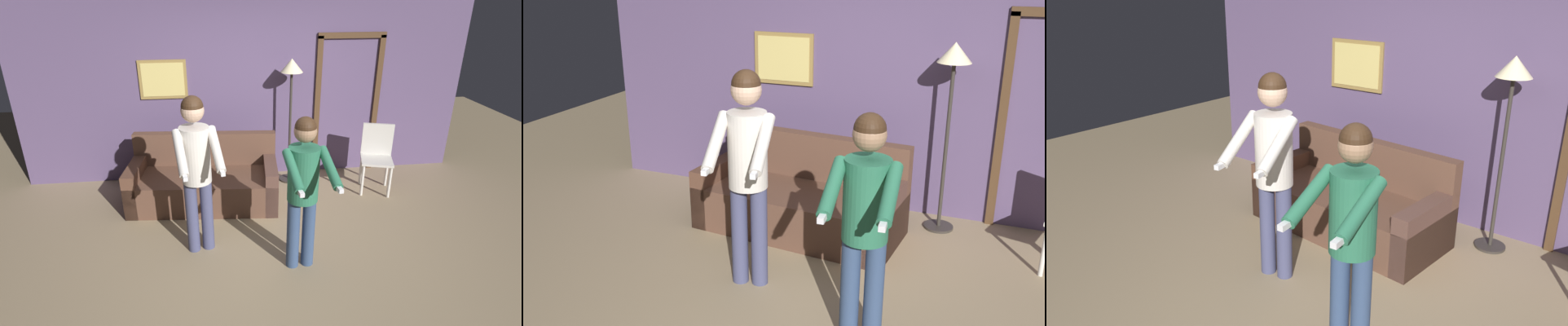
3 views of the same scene
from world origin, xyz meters
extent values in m
plane|color=#978160|center=(0.00, 0.00, 0.00)|extent=(12.00, 12.00, 0.00)
cube|color=#584569|center=(0.00, 2.10, 1.30)|extent=(6.40, 0.06, 2.60)
cube|color=olive|center=(-1.16, 2.05, 1.49)|extent=(0.65, 0.02, 0.53)
cube|color=#D2BC68|center=(-1.16, 2.04, 1.49)|extent=(0.57, 0.01, 0.45)
cube|color=#4C331E|center=(1.02, 2.05, 1.02)|extent=(0.08, 0.04, 2.04)
cube|color=brown|center=(-0.67, 1.21, 0.21)|extent=(1.97, 1.02, 0.42)
cube|color=brown|center=(-0.64, 1.57, 0.65)|extent=(1.90, 0.31, 0.45)
cube|color=brown|center=(-1.53, 1.29, 0.29)|extent=(0.24, 0.86, 0.58)
cube|color=brown|center=(0.20, 1.13, 0.29)|extent=(0.24, 0.86, 0.58)
cylinder|color=#332D28|center=(0.57, 1.77, 0.01)|extent=(0.28, 0.28, 0.02)
cylinder|color=#332D28|center=(0.57, 1.77, 0.82)|extent=(0.04, 0.04, 1.58)
cone|color=#F9EAB7|center=(0.57, 1.77, 1.70)|extent=(0.30, 0.30, 0.18)
cylinder|color=#434569|center=(-0.78, 0.18, 0.41)|extent=(0.13, 0.13, 0.83)
cylinder|color=#434569|center=(-0.63, 0.21, 0.41)|extent=(0.13, 0.13, 0.83)
cylinder|color=silver|center=(-0.71, 0.19, 1.12)|extent=(0.30, 0.30, 0.59)
sphere|color=#D8AD8E|center=(-0.71, 0.19, 1.58)|extent=(0.23, 0.23, 0.23)
sphere|color=#382314|center=(-0.71, 0.19, 1.62)|extent=(0.22, 0.22, 0.22)
cylinder|color=silver|center=(-0.83, -0.06, 1.25)|extent=(0.18, 0.50, 0.35)
cube|color=white|center=(-0.79, -0.27, 1.11)|extent=(0.07, 0.15, 0.04)
cylinder|color=silver|center=(-0.50, 0.01, 1.25)|extent=(0.18, 0.50, 0.35)
cube|color=white|center=(-0.46, -0.21, 1.11)|extent=(0.07, 0.15, 0.04)
cylinder|color=navy|center=(0.23, -0.22, 0.39)|extent=(0.13, 0.13, 0.77)
cylinder|color=navy|center=(0.39, -0.21, 0.39)|extent=(0.13, 0.13, 0.77)
cylinder|color=#286B4C|center=(0.31, -0.22, 1.04)|extent=(0.30, 0.30, 0.55)
sphere|color=#9E7556|center=(0.31, -0.22, 1.47)|extent=(0.21, 0.21, 0.21)
sphere|color=#382314|center=(0.31, -0.22, 1.51)|extent=(0.20, 0.20, 0.20)
cylinder|color=#286B4C|center=(0.16, -0.45, 1.20)|extent=(0.13, 0.49, 0.26)
cube|color=white|center=(0.18, -0.68, 1.11)|extent=(0.05, 0.15, 0.04)
cylinder|color=#286B4C|center=(0.50, -0.43, 1.20)|extent=(0.13, 0.49, 0.26)
cube|color=white|center=(0.51, -0.65, 1.11)|extent=(0.05, 0.15, 0.04)
camera|label=1|loc=(-0.52, -3.61, 2.70)|focal=28.00mm
camera|label=2|loc=(1.08, -3.53, 2.49)|focal=40.00mm
camera|label=3|loc=(1.84, -2.60, 2.41)|focal=35.00mm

